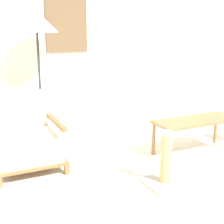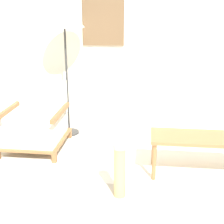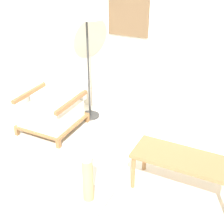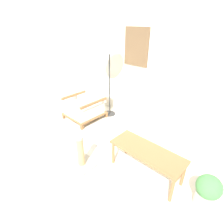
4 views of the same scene
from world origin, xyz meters
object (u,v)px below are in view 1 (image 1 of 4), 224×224
floor_lamp (37,26)px  coffee_table (196,123)px  scratching_post (165,168)px  armchair (26,141)px

floor_lamp → coffee_table: bearing=-30.1°
scratching_post → armchair: bearing=138.0°
coffee_table → scratching_post: bearing=-145.8°
coffee_table → scratching_post: (-0.80, -0.54, -0.20)m
armchair → floor_lamp: size_ratio=0.47×
scratching_post → floor_lamp: bearing=119.4°
armchair → coffee_table: size_ratio=0.75×
armchair → coffee_table: (1.94, -0.48, 0.09)m
floor_lamp → scratching_post: bearing=-60.6°
floor_lamp → coffee_table: size_ratio=1.62×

